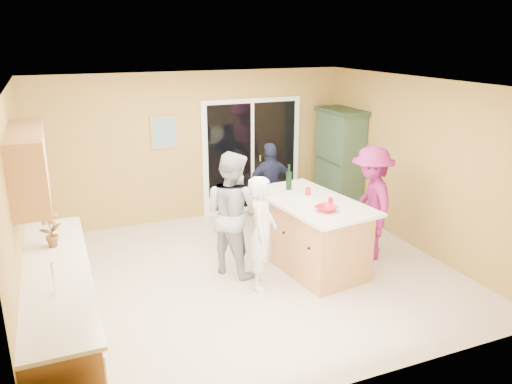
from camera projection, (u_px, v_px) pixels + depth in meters
name	position (u px, v px, depth m)	size (l,w,h in m)	color
floor	(249.00, 274.00, 6.95)	(5.50, 5.50, 0.00)	beige
ceiling	(248.00, 84.00, 6.16)	(5.50, 5.00, 0.10)	white
wall_back	(196.00, 147.00, 8.76)	(5.50, 0.10, 2.60)	#D4B157
wall_front	(354.00, 261.00, 4.35)	(5.50, 0.10, 2.60)	#D4B157
wall_left	(19.00, 212.00, 5.55)	(0.10, 5.00, 2.60)	#D4B157
wall_right	(417.00, 165.00, 7.56)	(0.10, 5.00, 2.60)	#D4B157
left_cabinet_run	(60.00, 319.00, 4.99)	(0.65, 3.05, 1.24)	tan
upper_cabinets	(29.00, 164.00, 5.27)	(0.35, 1.60, 0.75)	tan
sliding_door	(252.00, 156.00, 9.18)	(1.90, 0.07, 2.10)	white
framed_picture	(164.00, 132.00, 8.44)	(0.46, 0.04, 0.56)	tan
kitchen_island	(310.00, 235.00, 7.06)	(1.26, 2.01, 1.00)	tan
green_hutch	(339.00, 163.00, 9.12)	(0.55, 1.05, 1.93)	#233823
woman_white	(262.00, 233.00, 6.39)	(0.55, 0.36, 1.51)	silver
woman_grey	(232.00, 213.00, 6.80)	(0.83, 0.65, 1.72)	#AEAEB1
woman_navy	(271.00, 187.00, 8.31)	(0.88, 0.37, 1.50)	#161732
woman_magenta	(371.00, 203.00, 7.24)	(1.09, 0.63, 1.69)	#891E5A
serving_bowl	(326.00, 209.00, 6.45)	(0.27, 0.27, 0.07)	red
tulip_vase	(50.00, 228.00, 5.45)	(0.23, 0.16, 0.44)	#9F120F
tumbler_near	(308.00, 192.00, 7.05)	(0.08, 0.08, 0.12)	red
tumbler_far	(331.00, 201.00, 6.69)	(0.07, 0.07, 0.10)	red
wine_bottle	(289.00, 180.00, 7.32)	(0.09, 0.09, 0.38)	black
white_plate	(306.00, 196.00, 7.05)	(0.24, 0.24, 0.02)	silver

